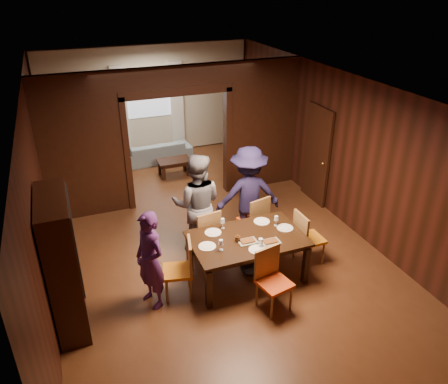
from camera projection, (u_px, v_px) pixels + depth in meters
name	position (u px, v px, depth m)	size (l,w,h in m)	color
floor	(205.00, 234.00, 8.43)	(9.00, 9.00, 0.00)	#562F18
ceiling	(201.00, 83.00, 7.11)	(5.50, 9.00, 0.02)	silver
room_walls	(175.00, 130.00, 9.31)	(5.52, 9.01, 2.90)	black
person_purple	(150.00, 261.00, 6.34)	(0.57, 0.37, 1.56)	#4A205F
person_grey	(197.00, 204.00, 7.55)	(0.90, 0.70, 1.85)	slate
person_navy	(248.00, 195.00, 7.89)	(1.19, 0.68, 1.84)	#1A1637
sofa	(156.00, 152.00, 11.49)	(1.84, 0.72, 0.54)	#839BAC
serving_bowl	(252.00, 232.00, 7.00)	(0.33, 0.33, 0.08)	black
dining_table	(247.00, 257.00, 7.09)	(1.81, 1.12, 0.76)	black
coffee_table	(174.00, 167.00, 10.76)	(0.80, 0.50, 0.40)	black
chair_left	(177.00, 269.00, 6.63)	(0.44, 0.44, 0.97)	orange
chair_right	(310.00, 237.00, 7.43)	(0.44, 0.44, 0.97)	orange
chair_far_l	(204.00, 233.00, 7.55)	(0.44, 0.44, 0.97)	#DA5D14
chair_far_r	(253.00, 219.00, 7.99)	(0.44, 0.44, 0.97)	#F05216
chair_near	(275.00, 282.00, 6.37)	(0.44, 0.44, 0.97)	#DE4614
hutch	(63.00, 263.00, 5.91)	(0.40, 1.20, 2.00)	black
door_right	(317.00, 155.00, 9.24)	(0.06, 0.90, 2.10)	black
window_far	(148.00, 92.00, 11.34)	(1.20, 0.03, 1.30)	silver
curtain_left	(121.00, 113.00, 11.27)	(0.35, 0.06, 2.40)	white
curtain_right	(177.00, 107.00, 11.75)	(0.35, 0.06, 2.40)	white
plate_left	(207.00, 246.00, 6.69)	(0.27, 0.27, 0.01)	white
plate_far_l	(213.00, 232.00, 7.04)	(0.27, 0.27, 0.01)	white
plate_far_r	(262.00, 221.00, 7.35)	(0.27, 0.27, 0.01)	white
plate_right	(285.00, 228.00, 7.17)	(0.27, 0.27, 0.01)	silver
plate_near	(257.00, 250.00, 6.61)	(0.27, 0.27, 0.01)	silver
platter_a	(248.00, 241.00, 6.80)	(0.30, 0.20, 0.04)	gray
platter_b	(271.00, 242.00, 6.78)	(0.30, 0.20, 0.04)	gray
wineglass_left	(221.00, 245.00, 6.57)	(0.08, 0.08, 0.18)	white
wineglass_far	(223.00, 223.00, 7.13)	(0.08, 0.08, 0.18)	white
wineglass_right	(276.00, 221.00, 7.20)	(0.08, 0.08, 0.18)	silver
tumbler	(261.00, 243.00, 6.66)	(0.07, 0.07, 0.14)	white
condiment_jar	(238.00, 238.00, 6.80)	(0.08, 0.08, 0.11)	#4D2A12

